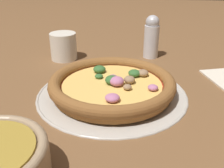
{
  "coord_description": "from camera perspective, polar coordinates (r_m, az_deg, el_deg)",
  "views": [
    {
      "loc": [
        -0.5,
        -0.07,
        0.26
      ],
      "look_at": [
        0.0,
        0.0,
        0.02
      ],
      "focal_mm": 42.0,
      "sensor_mm": 36.0,
      "label": 1
    }
  ],
  "objects": [
    {
      "name": "drinking_cup",
      "position": [
        0.77,
        -10.51,
        8.08
      ],
      "size": [
        0.07,
        0.07,
        0.08
      ],
      "color": "silver",
      "rests_on": "ground_plane"
    },
    {
      "name": "ground_plane",
      "position": [
        0.57,
        0.0,
        -2.22
      ],
      "size": [
        3.0,
        3.0,
        0.0
      ],
      "primitive_type": "plane",
      "color": "brown"
    },
    {
      "name": "pizza_tray",
      "position": [
        0.57,
        0.0,
        -1.98
      ],
      "size": [
        0.32,
        0.32,
        0.01
      ],
      "color": "#B7B2A8",
      "rests_on": "ground_plane"
    },
    {
      "name": "pepper_shaker",
      "position": [
        0.78,
        8.6,
        10.12
      ],
      "size": [
        0.04,
        0.04,
        0.12
      ],
      "color": "silver",
      "rests_on": "ground_plane"
    },
    {
      "name": "pizza",
      "position": [
        0.56,
        0.06,
        -0.04
      ],
      "size": [
        0.27,
        0.27,
        0.04
      ],
      "color": "#A86B33",
      "rests_on": "pizza_tray"
    }
  ]
}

